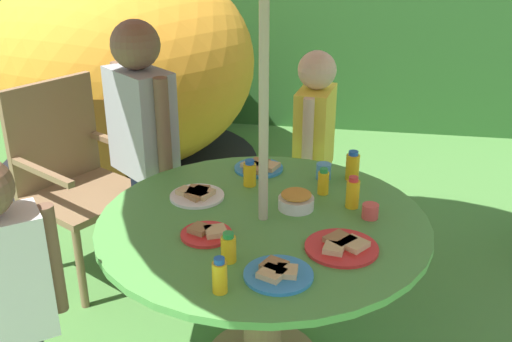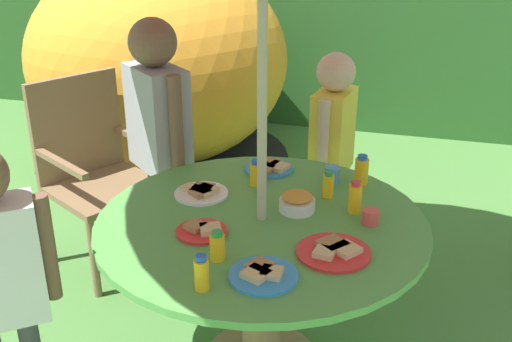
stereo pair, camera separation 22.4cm
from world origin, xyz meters
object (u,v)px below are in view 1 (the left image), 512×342
object	(u,v)px
garden_table	(263,256)
plate_mid_right	(278,273)
plate_front_edge	(259,167)
juice_bottle_mid_left	(353,166)
juice_bottle_near_left	(220,276)
juice_bottle_spot_a	(323,182)
plate_far_left	(197,194)
plate_center_back	(342,246)
plate_center_front	(207,233)
juice_bottle_back_edge	(229,248)
snack_bowl	(296,200)
dome_tent	(123,63)
wooden_chair	(72,171)
child_in_yellow_shirt	(315,130)
cup_near	(324,171)
juice_bottle_far_right	(250,174)
child_in_grey_shirt	(142,123)
juice_bottle_near_right	(353,193)
cup_far	(370,211)

from	to	relation	value
garden_table	plate_mid_right	size ratio (longest dim) A/B	5.60
plate_front_edge	juice_bottle_mid_left	xyz separation A→B (m)	(0.42, -0.03, 0.05)
juice_bottle_near_left	juice_bottle_spot_a	xyz separation A→B (m)	(0.27, 0.76, -0.00)
plate_far_left	plate_center_back	bearing A→B (deg)	-27.61
plate_center_front	juice_bottle_mid_left	xyz separation A→B (m)	(0.51, 0.59, 0.05)
juice_bottle_near_left	juice_bottle_back_edge	world-z (taller)	juice_bottle_near_left
juice_bottle_mid_left	snack_bowl	bearing A→B (deg)	-123.41
dome_tent	juice_bottle_near_left	world-z (taller)	dome_tent
plate_center_back	juice_bottle_back_edge	world-z (taller)	juice_bottle_back_edge
dome_tent	wooden_chair	bearing A→B (deg)	-83.14
juice_bottle_mid_left	plate_mid_right	bearing A→B (deg)	-105.22
plate_far_left	juice_bottle_mid_left	distance (m)	0.69
child_in_yellow_shirt	plate_front_edge	distance (m)	0.53
plate_far_left	cup_near	size ratio (longest dim) A/B	3.14
wooden_chair	juice_bottle_far_right	xyz separation A→B (m)	(0.99, -0.32, 0.20)
child_in_grey_shirt	juice_bottle_back_edge	bearing A→B (deg)	-15.57
plate_far_left	juice_bottle_far_right	size ratio (longest dim) A/B	1.92
juice_bottle_near_right	juice_bottle_far_right	distance (m)	0.46
plate_center_back	cup_far	world-z (taller)	cup_far
plate_far_left	cup_far	world-z (taller)	cup_far
plate_center_front	juice_bottle_spot_a	size ratio (longest dim) A/B	1.66
juice_bottle_mid_left	cup_far	size ratio (longest dim) A/B	2.07
juice_bottle_far_right	cup_far	xyz separation A→B (m)	(0.51, -0.22, -0.03)
plate_front_edge	juice_bottle_near_right	bearing A→B (deg)	-35.88
juice_bottle_back_edge	cup_near	distance (m)	0.78
juice_bottle_near_right	plate_center_back	bearing A→B (deg)	-94.67
garden_table	cup_near	world-z (taller)	cup_near
garden_table	plate_center_back	bearing A→B (deg)	-30.28
plate_center_back	juice_bottle_near_right	world-z (taller)	juice_bottle_near_right
juice_bottle_near_left	juice_bottle_back_edge	xyz separation A→B (m)	(-0.01, 0.18, -0.01)
plate_far_left	juice_bottle_near_left	world-z (taller)	juice_bottle_near_left
plate_front_edge	child_in_yellow_shirt	bearing A→B (deg)	65.66
cup_near	plate_far_left	bearing A→B (deg)	-151.37
snack_bowl	cup_far	xyz separation A→B (m)	(0.29, -0.03, -0.01)
cup_far	plate_front_edge	bearing A→B (deg)	141.87
garden_table	child_in_yellow_shirt	xyz separation A→B (m)	(0.12, 0.94, 0.20)
plate_center_back	wooden_chair	bearing A→B (deg)	150.40
dome_tent	juice_bottle_back_edge	bearing A→B (deg)	-65.11
wooden_chair	plate_mid_right	bearing A→B (deg)	-100.35
child_in_yellow_shirt	plate_center_front	distance (m)	1.15
juice_bottle_near_right	cup_near	size ratio (longest dim) A/B	1.84
dome_tent	juice_bottle_mid_left	xyz separation A→B (m)	(1.68, -1.64, -0.01)
plate_mid_right	juice_bottle_mid_left	distance (m)	0.84
wooden_chair	juice_bottle_far_right	world-z (taller)	wooden_chair
cup_far	plate_far_left	bearing A→B (deg)	174.87
plate_center_front	plate_mid_right	distance (m)	0.36
dome_tent	juice_bottle_back_edge	size ratio (longest dim) A/B	19.11
juice_bottle_far_right	wooden_chair	bearing A→B (deg)	161.86
dome_tent	juice_bottle_near_left	distance (m)	2.88
dome_tent	plate_center_back	size ratio (longest dim) A/B	8.01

